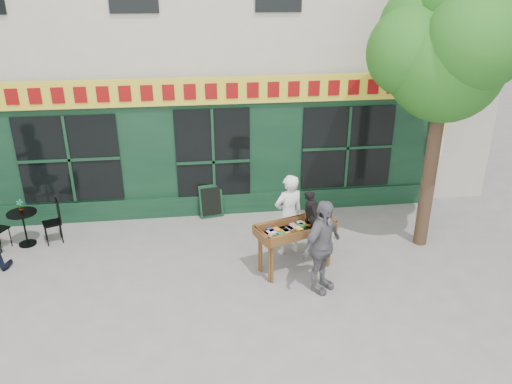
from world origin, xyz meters
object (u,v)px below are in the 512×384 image
woman (289,215)px  man_right (322,247)px  bistro_table (23,222)px  book_cart_right (296,231)px  book_cart_center (295,231)px  dog (315,209)px

woman → man_right: bearing=85.7°
woman → man_right: size_ratio=0.97×
bistro_table → book_cart_right: bearing=-17.3°
book_cart_center → bistro_table: bearing=145.3°
man_right → bistro_table: man_right is taller
bistro_table → book_cart_center: bearing=-17.3°
book_cart_center → man_right: man_right is taller
woman → book_cart_center: bearing=72.6°
woman → book_cart_right: (0.03, -0.65, -0.04)m
man_right → bistro_table: 6.31m
man_right → bistro_table: bearing=116.4°
book_cart_right → bistro_table: book_cart_right is taller
book_cart_center → book_cart_right: 0.03m
book_cart_right → man_right: (0.30, -0.75, 0.06)m
woman → bistro_table: woman is taller
woman → bistro_table: (-5.48, 1.06, -0.32)m
woman → dog: bearing=99.1°
dog → book_cart_right: bearing=154.1°
book_cart_right → man_right: man_right is taller
dog → man_right: (-0.02, -0.70, -0.40)m
book_cart_right → bistro_table: 5.77m
woman → man_right: 1.44m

